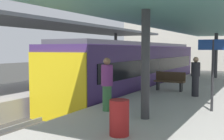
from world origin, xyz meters
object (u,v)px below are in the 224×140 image
litter_bin (119,118)px  passenger_near_bench (195,76)px  passenger_mid_platform (107,83)px  commuter_train (139,69)px  platform_bench (170,81)px  platform_sign (213,59)px

litter_bin → passenger_near_bench: 6.08m
litter_bin → passenger_near_bench: size_ratio=0.50×
litter_bin → passenger_mid_platform: (-1.46, 2.01, 0.46)m
commuter_train → passenger_near_bench: 5.85m
commuter_train → passenger_near_bench: (4.22, -4.04, 0.10)m
platform_bench → passenger_mid_platform: size_ratio=0.85×
platform_sign → passenger_near_bench: (-1.04, 2.54, -0.79)m
platform_bench → commuter_train: bearing=133.6°
platform_sign → passenger_near_bench: size_ratio=1.38×
commuter_train → litter_bin: (3.86, -10.10, -0.33)m
platform_sign → commuter_train: bearing=128.7°
platform_bench → passenger_mid_platform: 5.14m
litter_bin → passenger_mid_platform: bearing=126.0°
platform_bench → litter_bin: (1.02, -7.11, -0.06)m
platform_bench → passenger_mid_platform: bearing=-94.9°
platform_sign → passenger_near_bench: bearing=112.4°
passenger_near_bench → commuter_train: bearing=136.2°
platform_bench → platform_sign: 4.49m
platform_bench → litter_bin: size_ratio=1.75×
passenger_near_bench → passenger_mid_platform: size_ratio=0.97×
commuter_train → litter_bin: 10.81m
passenger_near_bench → passenger_mid_platform: passenger_mid_platform is taller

